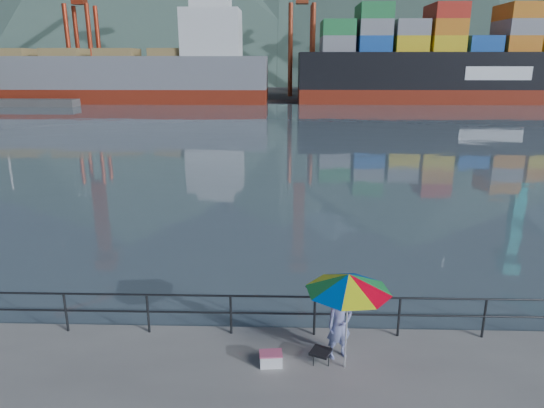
{
  "coord_description": "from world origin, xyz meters",
  "views": [
    {
      "loc": [
        2.28,
        -8.62,
        6.34
      ],
      "look_at": [
        1.86,
        6.0,
        2.0
      ],
      "focal_mm": 32.0,
      "sensor_mm": 36.0,
      "label": 1
    }
  ],
  "objects_px": {
    "fisherman": "(339,325)",
    "container_ship": "(497,64)",
    "cooler_bag": "(271,360)",
    "bulk_carrier": "(130,75)",
    "beach_umbrella": "(349,282)"
  },
  "relations": [
    {
      "from": "beach_umbrella",
      "to": "bulk_carrier",
      "type": "relative_size",
      "value": 0.05
    },
    {
      "from": "beach_umbrella",
      "to": "bulk_carrier",
      "type": "height_order",
      "value": "bulk_carrier"
    },
    {
      "from": "cooler_bag",
      "to": "bulk_carrier",
      "type": "xyz_separation_m",
      "value": [
        -24.85,
        70.98,
        4.04
      ]
    },
    {
      "from": "beach_umbrella",
      "to": "cooler_bag",
      "type": "height_order",
      "value": "beach_umbrella"
    },
    {
      "from": "bulk_carrier",
      "to": "container_ship",
      "type": "distance_m",
      "value": 58.99
    },
    {
      "from": "beach_umbrella",
      "to": "cooler_bag",
      "type": "xyz_separation_m",
      "value": [
        -1.59,
        0.03,
        -1.86
      ]
    },
    {
      "from": "fisherman",
      "to": "container_ship",
      "type": "height_order",
      "value": "container_ship"
    },
    {
      "from": "beach_umbrella",
      "to": "cooler_bag",
      "type": "bearing_deg",
      "value": 178.94
    },
    {
      "from": "beach_umbrella",
      "to": "bulk_carrier",
      "type": "distance_m",
      "value": 75.8
    },
    {
      "from": "cooler_bag",
      "to": "bulk_carrier",
      "type": "relative_size",
      "value": 0.01
    },
    {
      "from": "bulk_carrier",
      "to": "container_ship",
      "type": "xyz_separation_m",
      "value": [
        58.94,
        1.72,
        1.65
      ]
    },
    {
      "from": "bulk_carrier",
      "to": "fisherman",
      "type": "bearing_deg",
      "value": -69.54
    },
    {
      "from": "fisherman",
      "to": "container_ship",
      "type": "relative_size",
      "value": 0.03
    },
    {
      "from": "cooler_bag",
      "to": "bulk_carrier",
      "type": "distance_m",
      "value": 75.31
    },
    {
      "from": "bulk_carrier",
      "to": "container_ship",
      "type": "bearing_deg",
      "value": 1.67
    }
  ]
}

